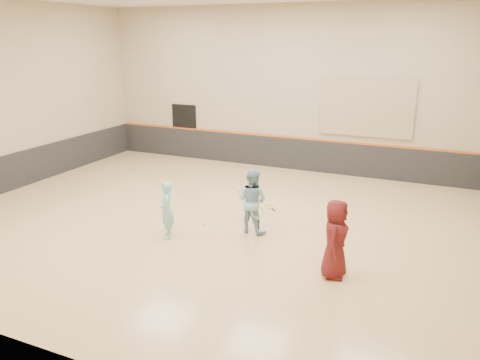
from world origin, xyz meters
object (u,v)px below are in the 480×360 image
at_px(instructor, 252,201).
at_px(young_man, 335,239).
at_px(spare_racket, 270,207).
at_px(girl, 167,210).

distance_m(instructor, young_man, 2.89).
xyz_separation_m(young_man, spare_racket, (-2.67, 3.37, -0.83)).
bearing_deg(girl, young_man, 52.19).
height_order(instructor, spare_racket, instructor).
bearing_deg(young_man, instructor, 56.57).
xyz_separation_m(instructor, young_man, (2.47, -1.50, 0.01)).
relative_size(young_man, spare_racket, 2.70).
bearing_deg(spare_racket, instructor, -83.79).
bearing_deg(girl, spare_racket, 118.68).
relative_size(girl, instructor, 0.87).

